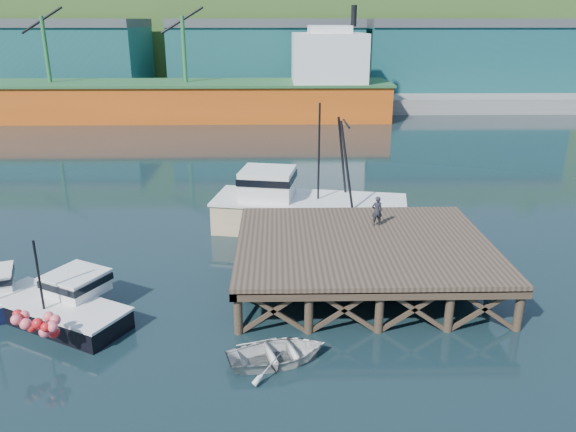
{
  "coord_description": "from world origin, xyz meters",
  "views": [
    {
      "loc": [
        1.39,
        -24.7,
        12.06
      ],
      "look_at": [
        1.95,
        2.0,
        2.69
      ],
      "focal_mm": 35.0,
      "sensor_mm": 36.0,
      "label": 1
    }
  ],
  "objects_px": {
    "trawler": "(305,205)",
    "dinghy": "(278,353)",
    "dockworker": "(377,211)",
    "boat_black": "(63,304)"
  },
  "relations": [
    {
      "from": "boat_black",
      "to": "trawler",
      "type": "distance_m",
      "value": 15.15
    },
    {
      "from": "boat_black",
      "to": "trawler",
      "type": "height_order",
      "value": "trawler"
    },
    {
      "from": "trawler",
      "to": "dinghy",
      "type": "xyz_separation_m",
      "value": [
        -1.71,
        -13.95,
        -1.19
      ]
    },
    {
      "from": "boat_black",
      "to": "dockworker",
      "type": "xyz_separation_m",
      "value": [
        14.14,
        5.55,
        2.17
      ]
    },
    {
      "from": "trawler",
      "to": "dinghy",
      "type": "relative_size",
      "value": 3.2
    },
    {
      "from": "dinghy",
      "to": "dockworker",
      "type": "relative_size",
      "value": 2.42
    },
    {
      "from": "trawler",
      "to": "dockworker",
      "type": "distance_m",
      "value": 6.24
    },
    {
      "from": "dockworker",
      "to": "trawler",
      "type": "bearing_deg",
      "value": -64.18
    },
    {
      "from": "boat_black",
      "to": "trawler",
      "type": "bearing_deg",
      "value": 73.32
    },
    {
      "from": "boat_black",
      "to": "dinghy",
      "type": "bearing_deg",
      "value": 8.5
    }
  ]
}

